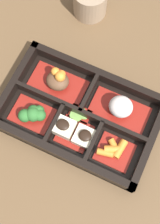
{
  "coord_description": "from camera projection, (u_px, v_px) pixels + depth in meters",
  "views": [
    {
      "loc": [
        0.08,
        -0.18,
        0.61
      ],
      "look_at": [
        0.0,
        0.0,
        0.03
      ],
      "focal_mm": 50.0,
      "sensor_mm": 36.0,
      "label": 1
    }
  ],
  "objects": [
    {
      "name": "bento_base",
      "position": [
        80.0,
        115.0,
        0.64
      ],
      "size": [
        0.31,
        0.2,
        0.01
      ],
      "color": "black",
      "rests_on": "ground_plane"
    },
    {
      "name": "tea_cup",
      "position": [
        90.0,
        1.0,
        0.69
      ],
      "size": [
        0.08,
        0.08,
        0.07
      ],
      "color": "gray",
      "rests_on": "ground_plane"
    },
    {
      "name": "bowl_stew",
      "position": [
        58.0,
        81.0,
        0.64
      ],
      "size": [
        0.12,
        0.06,
        0.05
      ],
      "color": "maroon",
      "rests_on": "bento_base"
    },
    {
      "name": "bowl_greens",
      "position": [
        33.0,
        114.0,
        0.62
      ],
      "size": [
        0.08,
        0.06,
        0.03
      ],
      "color": "maroon",
      "rests_on": "bento_base"
    },
    {
      "name": "bowl_tofu",
      "position": [
        73.0,
        132.0,
        0.61
      ],
      "size": [
        0.09,
        0.06,
        0.04
      ],
      "color": "maroon",
      "rests_on": "bento_base"
    },
    {
      "name": "bowl_rice",
      "position": [
        120.0,
        108.0,
        0.62
      ],
      "size": [
        0.12,
        0.06,
        0.05
      ],
      "color": "maroon",
      "rests_on": "bento_base"
    },
    {
      "name": "bowl_pickles",
      "position": [
        79.0,
        115.0,
        0.63
      ],
      "size": [
        0.04,
        0.03,
        0.01
      ],
      "color": "maroon",
      "rests_on": "bento_base"
    },
    {
      "name": "ground_plane",
      "position": [
        80.0,
        116.0,
        0.64
      ],
      "size": [
        3.0,
        3.0,
        0.0
      ],
      "primitive_type": "plane",
      "color": "brown"
    },
    {
      "name": "bento_rim",
      "position": [
        80.0,
        114.0,
        0.62
      ],
      "size": [
        0.31,
        0.2,
        0.04
      ],
      "color": "black",
      "rests_on": "ground_plane"
    },
    {
      "name": "bowl_carrots",
      "position": [
        114.0,
        151.0,
        0.6
      ],
      "size": [
        0.07,
        0.06,
        0.02
      ],
      "color": "maroon",
      "rests_on": "bento_base"
    }
  ]
}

